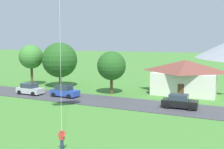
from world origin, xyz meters
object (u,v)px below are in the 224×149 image
at_px(tree_left_of_center, 60,60).
at_px(tree_center, 31,57).
at_px(parked_car_black_west_end, 180,102).
at_px(parked_car_blue_mid_west, 65,91).
at_px(tree_near_left, 112,66).
at_px(parked_car_silver_mid_east, 30,89).
at_px(house_left_center, 185,76).

relative_size(tree_left_of_center, tree_center, 1.05).
xyz_separation_m(parked_car_black_west_end, parked_car_blue_mid_west, (-16.52, -0.14, 0.00)).
distance_m(tree_near_left, parked_car_blue_mid_west, 8.05).
height_order(tree_left_of_center, parked_car_blue_mid_west, tree_left_of_center).
bearing_deg(tree_near_left, tree_center, 176.33).
bearing_deg(parked_car_silver_mid_east, tree_near_left, 26.70).
relative_size(tree_near_left, parked_car_black_west_end, 1.56).
bearing_deg(parked_car_blue_mid_west, house_left_center, 33.60).
relative_size(house_left_center, tree_left_of_center, 1.26).
relative_size(parked_car_blue_mid_west, parked_car_silver_mid_east, 1.01).
xyz_separation_m(tree_center, parked_car_blue_mid_west, (11.31, -6.02, -4.44)).
height_order(tree_center, parked_car_silver_mid_east, tree_center).
distance_m(tree_left_of_center, parked_car_black_west_end, 23.37).
bearing_deg(tree_near_left, parked_car_black_west_end, -23.16).
bearing_deg(tree_left_of_center, house_left_center, 9.67).
xyz_separation_m(house_left_center, parked_car_blue_mid_west, (-15.53, -10.32, -1.85)).
xyz_separation_m(tree_center, parked_car_black_west_end, (27.83, -5.87, -4.44)).
bearing_deg(house_left_center, tree_near_left, -152.36).
distance_m(tree_left_of_center, tree_center, 5.83).
height_order(house_left_center, parked_car_black_west_end, house_left_center).
xyz_separation_m(tree_near_left, parked_car_silver_mid_east, (-11.16, -5.61, -3.52)).
bearing_deg(tree_center, house_left_center, 9.10).
height_order(tree_near_left, tree_left_of_center, tree_left_of_center).
xyz_separation_m(house_left_center, tree_near_left, (-10.24, -5.36, 1.67)).
distance_m(parked_car_black_west_end, parked_car_silver_mid_east, 22.41).
bearing_deg(house_left_center, tree_center, -170.90).
bearing_deg(tree_left_of_center, tree_near_left, -9.30).
bearing_deg(tree_near_left, tree_left_of_center, 170.70).
bearing_deg(parked_car_blue_mid_west, tree_left_of_center, 129.51).
bearing_deg(parked_car_blue_mid_west, parked_car_silver_mid_east, -173.60).
distance_m(tree_near_left, parked_car_silver_mid_east, 12.97).
distance_m(house_left_center, tree_near_left, 11.68).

